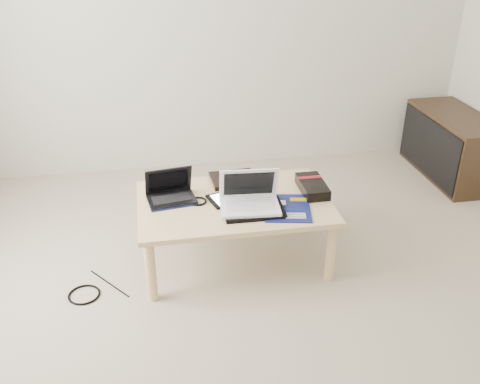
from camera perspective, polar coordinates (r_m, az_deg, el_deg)
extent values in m
plane|color=#BFB29B|center=(2.85, 3.62, -13.53)|extent=(4.00, 4.00, 0.00)
cube|color=beige|center=(4.20, -2.72, 19.80)|extent=(4.00, 0.10, 2.60)
cube|color=#E8C38C|center=(3.08, -0.65, -1.22)|extent=(1.10, 0.70, 0.03)
cylinder|color=#E8C38C|center=(2.91, -9.49, -8.33)|extent=(0.06, 0.06, 0.37)
cylinder|color=#E8C38C|center=(3.05, 9.68, -6.37)|extent=(0.06, 0.06, 0.37)
cylinder|color=#E8C38C|center=(3.41, -9.80, -2.46)|extent=(0.06, 0.06, 0.37)
cylinder|color=#E8C38C|center=(3.54, 6.56, -1.04)|extent=(0.06, 0.06, 0.37)
cube|color=#3A2717|center=(4.53, 21.74, 4.62)|extent=(0.40, 0.90, 0.50)
cube|color=black|center=(4.43, 19.51, 4.51)|extent=(0.02, 0.86, 0.44)
cube|color=black|center=(3.30, -0.73, 1.37)|extent=(0.28, 0.24, 0.03)
cube|color=black|center=(3.10, -7.30, -0.81)|extent=(0.29, 0.22, 0.02)
cube|color=black|center=(3.09, -7.30, -0.67)|extent=(0.23, 0.13, 0.00)
cube|color=black|center=(3.03, -7.04, -1.25)|extent=(0.06, 0.03, 0.00)
cube|color=black|center=(3.11, -7.64, 1.25)|extent=(0.28, 0.11, 0.18)
cube|color=black|center=(3.11, -7.62, 1.17)|extent=(0.23, 0.08, 0.14)
cube|color=#0E164F|center=(3.02, -6.93, -1.68)|extent=(0.27, 0.05, 0.01)
cube|color=black|center=(3.09, -1.16, -0.68)|extent=(0.27, 0.23, 0.01)
cube|color=white|center=(3.09, -1.17, -0.58)|extent=(0.21, 0.18, 0.00)
cube|color=silver|center=(3.09, 2.94, -0.70)|extent=(0.07, 0.21, 0.02)
cube|color=#9E9EA3|center=(3.08, 2.94, -0.55)|extent=(0.06, 0.17, 0.00)
cube|color=black|center=(2.97, 1.44, -1.85)|extent=(0.34, 0.25, 0.02)
cube|color=white|center=(2.96, 1.05, -1.56)|extent=(0.34, 0.25, 0.02)
cube|color=silver|center=(2.95, 1.07, -1.44)|extent=(0.28, 0.15, 0.00)
cube|color=white|center=(2.88, 1.25, -2.23)|extent=(0.07, 0.04, 0.00)
cube|color=white|center=(2.97, 0.92, 0.96)|extent=(0.33, 0.12, 0.21)
cube|color=black|center=(2.97, 0.93, 0.87)|extent=(0.28, 0.09, 0.16)
cube|color=#0B0D4B|center=(3.01, 5.05, -1.71)|extent=(0.31, 0.36, 0.01)
cube|color=silver|center=(3.04, 4.41, -1.19)|extent=(0.06, 0.06, 0.01)
cube|color=yellow|center=(3.10, 6.34, -0.72)|extent=(0.11, 0.03, 0.01)
cube|color=yellow|center=(3.08, 6.36, -0.90)|extent=(0.11, 0.03, 0.01)
cube|color=silver|center=(2.94, 5.56, -2.32)|extent=(0.15, 0.04, 0.01)
cube|color=silver|center=(2.92, 5.58, -2.53)|extent=(0.15, 0.04, 0.01)
cube|color=silver|center=(2.91, 5.61, -2.74)|extent=(0.15, 0.04, 0.01)
cube|color=black|center=(2.96, 3.88, -2.10)|extent=(0.03, 0.03, 0.01)
cube|color=black|center=(3.20, 7.72, 0.59)|extent=(0.15, 0.29, 0.06)
cube|color=maroon|center=(3.24, 7.46, 1.57)|extent=(0.14, 0.04, 0.00)
torus|color=black|center=(3.07, -4.52, -0.99)|extent=(0.11, 0.11, 0.01)
torus|color=black|center=(3.12, -16.29, -10.47)|extent=(0.21, 0.21, 0.01)
cylinder|color=black|center=(3.17, -13.77, -9.45)|extent=(0.23, 0.29, 0.01)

